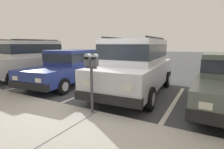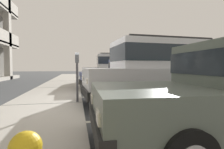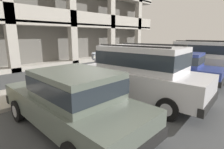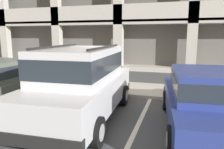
{
  "view_description": "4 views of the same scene",
  "coord_description": "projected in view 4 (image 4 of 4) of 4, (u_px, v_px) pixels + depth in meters",
  "views": [
    {
      "loc": [
        -2.37,
        3.72,
        1.82
      ],
      "look_at": [
        0.19,
        -0.88,
        0.89
      ],
      "focal_mm": 28.0,
      "sensor_mm": 36.0,
      "label": 1
    },
    {
      "loc": [
        -5.23,
        0.36,
        1.18
      ],
      "look_at": [
        0.15,
        -0.73,
        0.93
      ],
      "focal_mm": 28.0,
      "sensor_mm": 36.0,
      "label": 2
    },
    {
      "loc": [
        -5.28,
        -5.68,
        2.35
      ],
      "look_at": [
        -0.13,
        -0.89,
        0.76
      ],
      "focal_mm": 28.0,
      "sensor_mm": 36.0,
      "label": 3
    },
    {
      "loc": [
        2.46,
        -7.57,
        2.31
      ],
      "look_at": [
        0.35,
        -0.72,
        1.02
      ],
      "focal_mm": 35.0,
      "sensor_mm": 36.0,
      "label": 4
    }
  ],
  "objects": [
    {
      "name": "dark_hatchback",
      "position": [
        205.0,
        99.0,
        5.17
      ],
      "size": [
        2.17,
        4.63,
        1.54
      ],
      "rotation": [
        0.0,
        0.0,
        0.1
      ],
      "color": "navy",
      "rests_on": "ground_plane"
    },
    {
      "name": "sidewalk",
      "position": [
        118.0,
        88.0,
        9.46
      ],
      "size": [
        40.0,
        2.2,
        0.12
      ],
      "color": "#ADA89E",
      "rests_on": "ground_plane"
    },
    {
      "name": "fire_hydrant",
      "position": [
        26.0,
        76.0,
        9.98
      ],
      "size": [
        0.3,
        0.3,
        0.7
      ],
      "color": "gold",
      "rests_on": "sidewalk"
    },
    {
      "name": "silver_suv",
      "position": [
        81.0,
        81.0,
        5.97
      ],
      "size": [
        2.2,
        4.88,
        2.03
      ],
      "rotation": [
        0.0,
        0.0,
        0.06
      ],
      "color": "silver",
      "rests_on": "ground_plane"
    },
    {
      "name": "ground_plane",
      "position": [
        109.0,
        99.0,
        8.25
      ],
      "size": [
        80.0,
        80.0,
        0.1
      ],
      "color": "#444749"
    },
    {
      "name": "parking_meter_near",
      "position": [
        113.0,
        64.0,
        8.34
      ],
      "size": [
        0.35,
        0.12,
        1.47
      ],
      "color": "#47474C",
      "rests_on": "sidewalk"
    },
    {
      "name": "parking_stall_lines",
      "position": [
        143.0,
        114.0,
        6.48
      ],
      "size": [
        12.38,
        4.8,
        0.01
      ],
      "color": "silver",
      "rests_on": "ground_plane"
    }
  ]
}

